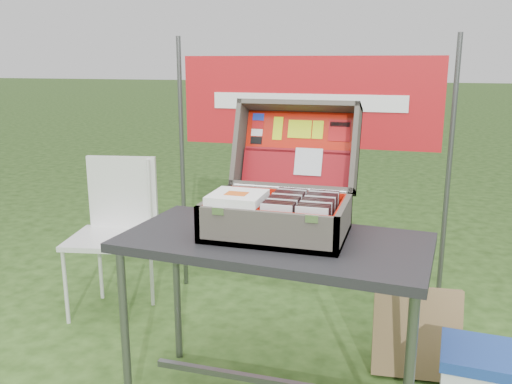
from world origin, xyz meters
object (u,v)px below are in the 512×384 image
(suitcase, at_px, (281,172))
(chair, at_px, (107,240))
(table, at_px, (273,325))
(cardboard_box, at_px, (416,332))

(suitcase, distance_m, chair, 1.43)
(table, xyz_separation_m, suitcase, (0.00, 0.10, 0.67))
(table, bearing_deg, chair, 157.43)
(suitcase, xyz_separation_m, chair, (-1.20, 0.51, -0.59))
(chair, bearing_deg, suitcase, -33.60)
(table, relative_size, chair, 1.34)
(table, xyz_separation_m, cardboard_box, (0.62, 0.46, -0.18))
(suitcase, relative_size, chair, 0.61)
(suitcase, distance_m, cardboard_box, 1.11)
(table, relative_size, cardboard_box, 2.89)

